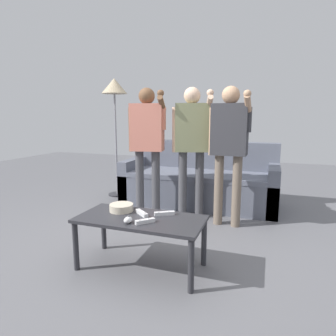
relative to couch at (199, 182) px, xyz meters
name	(u,v)px	position (x,y,z in m)	size (l,w,h in m)	color
ground_plane	(147,251)	(-0.09, -1.65, -0.30)	(12.00, 12.00, 0.00)	slate
couch	(199,182)	(0.00, 0.00, 0.00)	(2.10, 0.83, 0.86)	slate
coffee_table	(141,224)	(-0.03, -1.92, 0.07)	(1.01, 0.48, 0.42)	#2D2D33
snack_bowl	(121,208)	(-0.25, -1.83, 0.15)	(0.20, 0.20, 0.06)	beige
game_remote_nunchuk	(128,220)	(-0.06, -2.06, 0.15)	(0.06, 0.09, 0.05)	white
floor_lamp	(114,93)	(-1.31, 0.00, 1.25)	(0.38, 0.38, 1.77)	#2D2D33
player_left	(147,137)	(-0.48, -0.72, 0.67)	(0.48, 0.30, 1.54)	#47474C
player_center	(192,137)	(0.04, -0.61, 0.67)	(0.49, 0.31, 1.54)	#47474C
player_right	(229,140)	(0.49, -0.74, 0.66)	(0.45, 0.32, 1.53)	#756656
game_remote_wand_near	(142,213)	(-0.04, -1.86, 0.14)	(0.15, 0.13, 0.03)	white
game_remote_wand_far	(164,213)	(0.13, -1.81, 0.14)	(0.16, 0.12, 0.03)	white
game_remote_wand_spare	(145,221)	(0.06, -2.02, 0.14)	(0.13, 0.13, 0.03)	white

